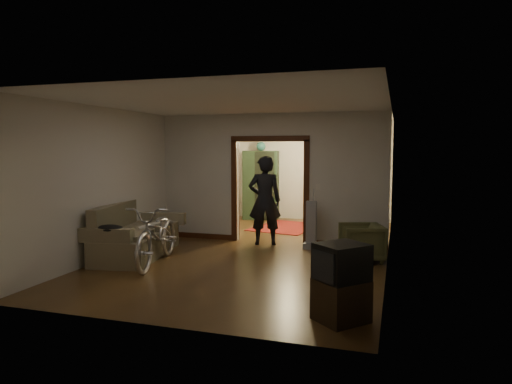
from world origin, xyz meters
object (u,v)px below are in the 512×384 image
at_px(person, 265,200).
at_px(desk, 334,210).
at_px(sofa, 137,230).
at_px(armchair, 361,242).
at_px(bicycle, 158,234).
at_px(locker, 261,185).

xyz_separation_m(person, desk, (1.08, 3.04, -0.54)).
height_order(sofa, desk, sofa).
distance_m(sofa, armchair, 4.22).
bearing_deg(person, armchair, 139.31).
xyz_separation_m(sofa, bicycle, (0.70, -0.44, 0.03)).
bearing_deg(bicycle, armchair, 9.58).
bearing_deg(sofa, bicycle, -42.29).
xyz_separation_m(armchair, person, (-2.09, 0.85, 0.61)).
relative_size(bicycle, locker, 1.02).
distance_m(armchair, desk, 4.02).
xyz_separation_m(bicycle, armchair, (3.43, 1.31, -0.20)).
relative_size(locker, desk, 1.81).
bearing_deg(armchair, locker, -161.10).
relative_size(armchair, desk, 0.68).
bearing_deg(locker, desk, -17.47).
relative_size(sofa, person, 1.15).
distance_m(bicycle, locker, 5.61).
bearing_deg(sofa, desk, 46.58).
xyz_separation_m(bicycle, person, (1.34, 2.17, 0.41)).
bearing_deg(bicycle, person, 46.81).
height_order(locker, desk, locker).
xyz_separation_m(bicycle, desk, (2.42, 5.20, -0.13)).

